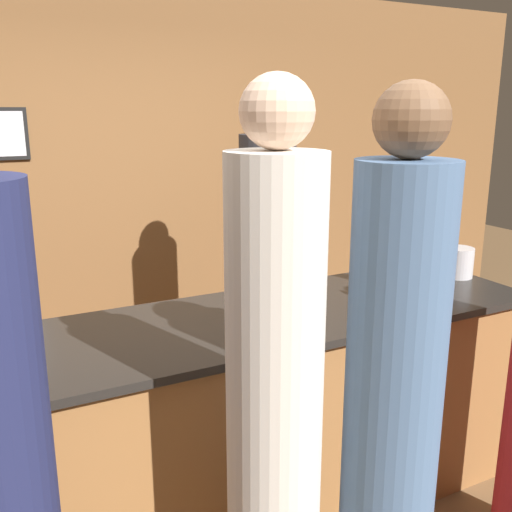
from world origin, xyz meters
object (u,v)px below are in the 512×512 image
bartender (267,269)px  ice_bucket (458,262)px  guest_2 (392,408)px  wine_bottle_0 (365,260)px  guest_1 (274,422)px

bartender → ice_bucket: size_ratio=11.85×
guest_2 → ice_bucket: 1.49m
bartender → ice_bucket: bearing=131.8°
guest_2 → wine_bottle_0: (0.68, 1.05, 0.18)m
guest_1 → wine_bottle_0: guest_1 is taller
guest_2 → wine_bottle_0: guest_2 is taller
guest_1 → ice_bucket: bearing=26.7°
guest_2 → bartender: bearing=75.6°
bartender → wine_bottle_0: (0.24, -0.67, 0.19)m
bartender → wine_bottle_0: bearing=109.7°
bartender → guest_1: 1.84m
bartender → ice_bucket: 1.13m
bartender → guest_1: bearing=62.7°
guest_2 → ice_bucket: (1.19, 0.88, 0.14)m
guest_1 → guest_2: bearing=-12.0°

